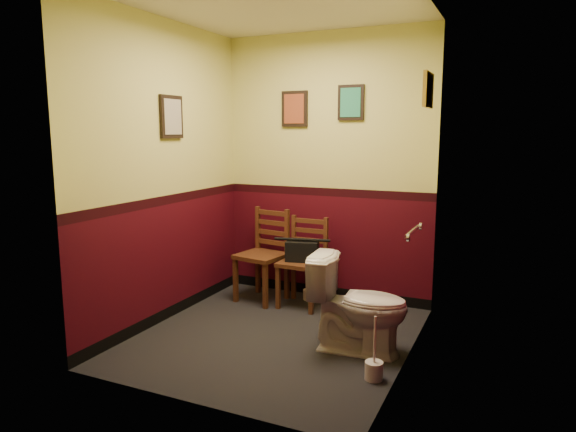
# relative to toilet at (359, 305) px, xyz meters

# --- Properties ---
(floor) EXTENTS (2.20, 2.40, 0.00)m
(floor) POSITION_rel_toilet_xyz_m (-0.72, -0.01, -0.38)
(floor) COLOR black
(floor) RESTS_ON ground
(ceiling) EXTENTS (2.20, 2.40, 0.00)m
(ceiling) POSITION_rel_toilet_xyz_m (-0.72, -0.01, 2.32)
(ceiling) COLOR silver
(ceiling) RESTS_ON ground
(wall_back) EXTENTS (2.20, 0.00, 2.70)m
(wall_back) POSITION_rel_toilet_xyz_m (-0.72, 1.19, 0.97)
(wall_back) COLOR #3A0610
(wall_back) RESTS_ON ground
(wall_front) EXTENTS (2.20, 0.00, 2.70)m
(wall_front) POSITION_rel_toilet_xyz_m (-0.72, -1.21, 0.97)
(wall_front) COLOR #3A0610
(wall_front) RESTS_ON ground
(wall_left) EXTENTS (0.00, 2.40, 2.70)m
(wall_left) POSITION_rel_toilet_xyz_m (-1.82, -0.01, 0.97)
(wall_left) COLOR #3A0610
(wall_left) RESTS_ON ground
(wall_right) EXTENTS (0.00, 2.40, 2.70)m
(wall_right) POSITION_rel_toilet_xyz_m (0.38, -0.01, 0.97)
(wall_right) COLOR #3A0610
(wall_right) RESTS_ON ground
(grab_bar) EXTENTS (0.05, 0.56, 0.06)m
(grab_bar) POSITION_rel_toilet_xyz_m (0.35, 0.24, 0.57)
(grab_bar) COLOR silver
(grab_bar) RESTS_ON wall_right
(framed_print_back_a) EXTENTS (0.28, 0.04, 0.36)m
(framed_print_back_a) POSITION_rel_toilet_xyz_m (-1.07, 1.17, 1.57)
(framed_print_back_a) COLOR black
(framed_print_back_a) RESTS_ON wall_back
(framed_print_back_b) EXTENTS (0.26, 0.04, 0.34)m
(framed_print_back_b) POSITION_rel_toilet_xyz_m (-0.47, 1.17, 1.62)
(framed_print_back_b) COLOR black
(framed_print_back_b) RESTS_ON wall_back
(framed_print_left) EXTENTS (0.04, 0.30, 0.38)m
(framed_print_left) POSITION_rel_toilet_xyz_m (-1.80, 0.09, 1.47)
(framed_print_left) COLOR black
(framed_print_left) RESTS_ON wall_left
(framed_print_right) EXTENTS (0.04, 0.34, 0.28)m
(framed_print_right) POSITION_rel_toilet_xyz_m (0.36, 0.59, 1.67)
(framed_print_right) COLOR olive
(framed_print_right) RESTS_ON wall_right
(toilet) EXTENTS (0.80, 0.49, 0.76)m
(toilet) POSITION_rel_toilet_xyz_m (0.00, 0.00, 0.00)
(toilet) COLOR white
(toilet) RESTS_ON floor
(toilet_brush) EXTENTS (0.13, 0.13, 0.46)m
(toilet_brush) POSITION_rel_toilet_xyz_m (0.24, -0.41, -0.30)
(toilet_brush) COLOR silver
(toilet_brush) RESTS_ON floor
(chair_left) EXTENTS (0.50, 0.50, 0.94)m
(chair_left) POSITION_rel_toilet_xyz_m (-1.26, 0.83, 0.09)
(chair_left) COLOR #502B18
(chair_left) RESTS_ON floor
(chair_right) EXTENTS (0.42, 0.42, 0.88)m
(chair_right) POSITION_rel_toilet_xyz_m (-0.82, 0.84, 0.06)
(chair_right) COLOR #502B18
(chair_right) RESTS_ON floor
(handbag) EXTENTS (0.34, 0.22, 0.23)m
(handbag) POSITION_rel_toilet_xyz_m (-0.82, 0.80, 0.18)
(handbag) COLOR black
(handbag) RESTS_ON chair_right
(tp_stack) EXTENTS (0.24, 0.15, 0.32)m
(tp_stack) POSITION_rel_toilet_xyz_m (-0.77, 1.00, -0.25)
(tp_stack) COLOR silver
(tp_stack) RESTS_ON floor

